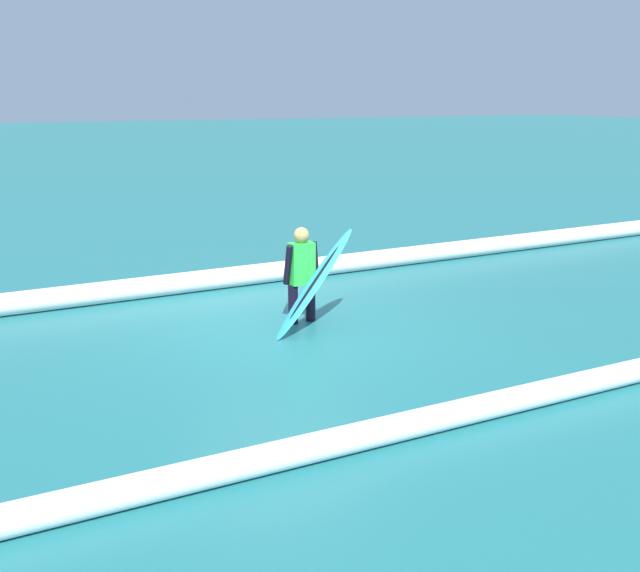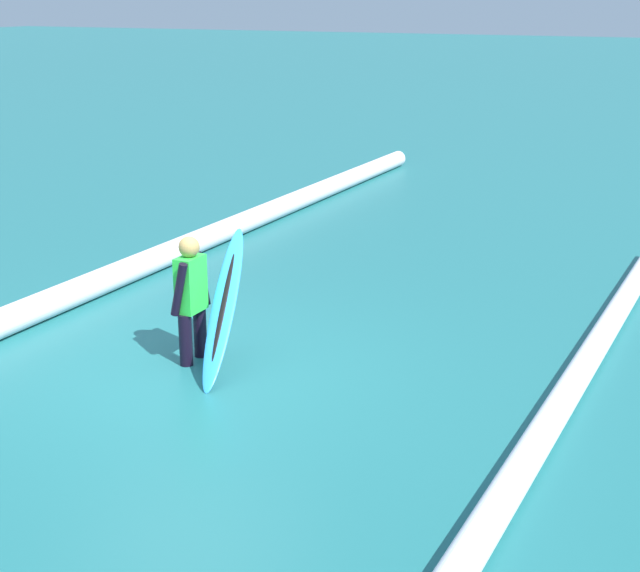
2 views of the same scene
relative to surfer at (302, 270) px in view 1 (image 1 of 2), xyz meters
The scene contains 5 objects.
ground_plane 0.81m from the surfer, ahead, with size 173.59×173.59×0.00m, color #206B6E.
surfer is the anchor object (origin of this frame).
surfboard 0.40m from the surfer, 91.82° to the left, with size 1.46×0.67×1.35m.
wave_crest_foreground 2.47m from the surfer, 99.21° to the right, with size 0.34×0.34×23.18m, color white.
wave_crest_midground 4.03m from the surfer, 73.57° to the left, with size 0.26×0.26×15.02m, color white.
Camera 1 is at (4.11, 9.18, 3.14)m, focal length 41.93 mm.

